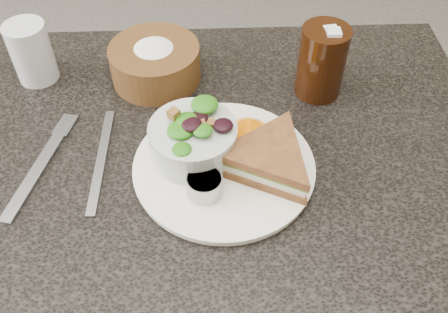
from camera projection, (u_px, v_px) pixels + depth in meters
dining_table at (194, 275)px, 1.06m from camera, size 1.00×0.70×0.75m
dinner_plate at (224, 167)px, 0.76m from camera, size 0.27×0.27×0.01m
sandwich at (269, 159)px, 0.73m from camera, size 0.23×0.23×0.05m
salad_bowl at (193, 136)px, 0.74m from camera, size 0.16×0.16×0.08m
dressing_ramekin at (205, 185)px, 0.71m from camera, size 0.05×0.05×0.03m
orange_wedge at (249, 126)px, 0.79m from camera, size 0.10×0.10×0.03m
fork at (37, 170)px, 0.76m from camera, size 0.07×0.20×0.01m
knife at (101, 160)px, 0.77m from camera, size 0.02×0.22×0.00m
bread_basket at (155, 58)px, 0.87m from camera, size 0.19×0.19×0.09m
cola_glass at (322, 59)px, 0.83m from camera, size 0.09×0.09×0.14m
water_glass at (32, 52)px, 0.87m from camera, size 0.08×0.08×0.11m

